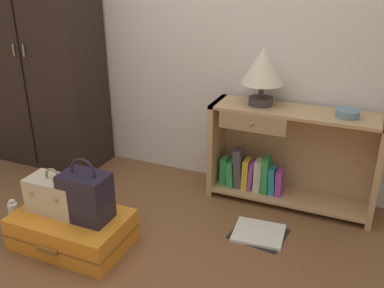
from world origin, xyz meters
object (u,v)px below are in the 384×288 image
(handbag, at_px, (86,196))
(open_book_on_floor, at_px, (259,233))
(wardrobe, at_px, (40,45))
(suitcase_large, at_px, (72,229))
(table_lamp, at_px, (263,67))
(bottle, at_px, (14,216))
(bowl, at_px, (347,113))
(train_case, at_px, (55,195))
(bookshelf, at_px, (283,157))

(handbag, relative_size, open_book_on_floor, 1.08)
(handbag, bearing_deg, open_book_on_floor, 30.39)
(wardrobe, relative_size, suitcase_large, 2.87)
(open_book_on_floor, bearing_deg, suitcase_large, -151.93)
(table_lamp, bearing_deg, suitcase_large, -129.72)
(bottle, bearing_deg, table_lamp, 38.89)
(bowl, xyz_separation_m, suitcase_large, (-1.44, -1.02, -0.63))
(train_case, xyz_separation_m, handbag, (0.23, 0.00, 0.04))
(bowl, bearing_deg, wardrobe, -178.70)
(handbag, xyz_separation_m, open_book_on_floor, (0.91, 0.54, -0.35))
(wardrobe, bearing_deg, bottle, -63.44)
(bookshelf, xyz_separation_m, open_book_on_floor, (-0.03, -0.49, -0.33))
(train_case, height_order, handbag, handbag)
(wardrobe, relative_size, handbag, 5.07)
(suitcase_large, bearing_deg, open_book_on_floor, 28.07)
(table_lamp, height_order, bottle, table_lamp)
(open_book_on_floor, bearing_deg, train_case, -154.67)
(bookshelf, xyz_separation_m, table_lamp, (-0.19, 0.00, 0.63))
(wardrobe, xyz_separation_m, table_lamp, (1.81, 0.08, -0.03))
(bowl, relative_size, handbag, 0.38)
(handbag, xyz_separation_m, bottle, (-0.57, -0.03, -0.26))
(bookshelf, height_order, suitcase_large, bookshelf)
(suitcase_large, bearing_deg, train_case, 174.16)
(suitcase_large, bearing_deg, bottle, -177.73)
(suitcase_large, bearing_deg, handbag, 7.20)
(bowl, relative_size, open_book_on_floor, 0.41)
(train_case, xyz_separation_m, open_book_on_floor, (1.14, 0.54, -0.31))
(bowl, bearing_deg, suitcase_large, -144.73)
(table_lamp, height_order, open_book_on_floor, table_lamp)
(bookshelf, relative_size, train_case, 3.47)
(wardrobe, bearing_deg, bookshelf, 2.21)
(bookshelf, bearing_deg, handbag, -132.53)
(bookshelf, relative_size, bottle, 5.38)
(suitcase_large, distance_m, train_case, 0.24)
(bookshelf, relative_size, open_book_on_floor, 3.15)
(wardrobe, xyz_separation_m, open_book_on_floor, (1.97, -0.41, -0.99))
(bowl, height_order, open_book_on_floor, bowl)
(handbag, bearing_deg, table_lamp, 53.98)
(bookshelf, xyz_separation_m, bowl, (0.38, -0.02, 0.39))
(bookshelf, distance_m, handbag, 1.39)
(bowl, height_order, train_case, bowl)
(bookshelf, bearing_deg, table_lamp, 178.89)
(wardrobe, distance_m, suitcase_large, 1.61)
(table_lamp, distance_m, bowl, 0.62)
(wardrobe, bearing_deg, handbag, -41.84)
(bottle, bearing_deg, wardrobe, 116.56)
(bookshelf, xyz_separation_m, suitcase_large, (-1.06, -1.04, -0.24))
(bowl, relative_size, bottle, 0.70)
(wardrobe, xyz_separation_m, bookshelf, (2.00, 0.08, -0.66))
(train_case, height_order, open_book_on_floor, train_case)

